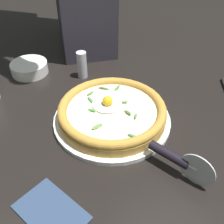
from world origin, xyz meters
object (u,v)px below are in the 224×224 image
object	(u,v)px
pizza	(112,111)
side_bowl	(29,68)
pizza_cutter	(177,159)
folded_napkin	(51,212)
pepper_shaker	(82,65)

from	to	relation	value
pizza	side_bowl	xyz separation A→B (m)	(0.29, 0.23, -0.02)
side_bowl	pizza_cutter	size ratio (longest dim) A/B	0.96
pizza	side_bowl	bearing A→B (deg)	37.70
folded_napkin	pepper_shaker	xyz separation A→B (m)	(0.48, -0.11, 0.04)
pizza	folded_napkin	size ratio (longest dim) A/B	2.02
side_bowl	pizza_cutter	xyz separation A→B (m)	(-0.48, -0.33, 0.02)
pizza	pizza_cutter	distance (m)	0.22
side_bowl	folded_napkin	world-z (taller)	side_bowl
folded_napkin	pepper_shaker	distance (m)	0.49
side_bowl	pepper_shaker	size ratio (longest dim) A/B	1.37
folded_napkin	side_bowl	bearing A→B (deg)	6.61
side_bowl	pizza_cutter	bearing A→B (deg)	-145.39
pizza	pepper_shaker	world-z (taller)	pepper_shaker
pepper_shaker	side_bowl	bearing A→B (deg)	72.06
side_bowl	folded_napkin	size ratio (longest dim) A/B	0.86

